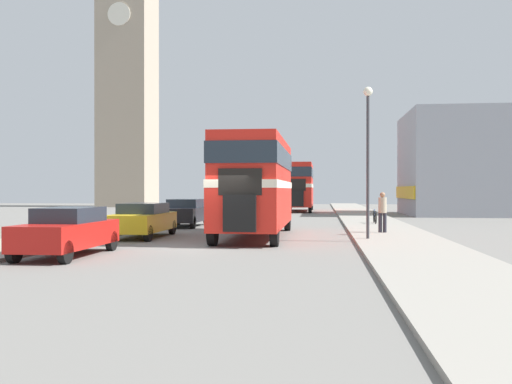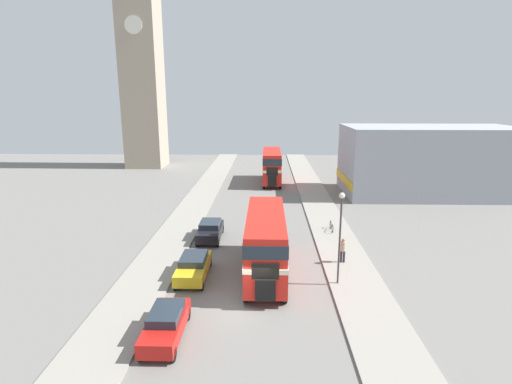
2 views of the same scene
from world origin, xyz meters
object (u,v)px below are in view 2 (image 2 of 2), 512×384
Objects in this scene: double_decker_bus at (266,238)px; bicycle_on_pavement at (332,226)px; car_parked_far at (210,230)px; church_tower at (141,51)px; bus_distant at (272,164)px; pedestrian_walking at (343,249)px; car_parked_mid at (194,266)px; car_parked_near at (166,324)px; street_lamp at (341,225)px.

bicycle_on_pavement is (5.75, 8.49, -1.95)m from double_decker_bus.
church_tower is (-15.51, 35.22, 17.77)m from car_parked_far.
church_tower reaches higher than double_decker_bus.
double_decker_bus is 8.04m from car_parked_far.
bus_distant reaches higher than double_decker_bus.
double_decker_bus is at bearing -163.61° from pedestrian_walking.
bus_distant is 2.29× the size of car_parked_far.
church_tower reaches higher than car_parked_mid.
bus_distant is 2.19× the size of car_parked_mid.
church_tower is (-15.28, 49.19, 17.78)m from car_parked_near.
bus_distant is at bearing 99.77° from pedestrian_walking.
car_parked_near is 6.82m from car_parked_mid.
pedestrian_walking is 4.42m from street_lamp.
bicycle_on_pavement is 0.30× the size of street_lamp.
car_parked_near is 0.96× the size of car_parked_mid.
bus_distant is (0.74, 28.93, 0.16)m from double_decker_bus.
car_parked_mid is (-4.71, -0.78, -1.68)m from double_decker_bus.
double_decker_bus is 5.58× the size of bicycle_on_pavement.
double_decker_bus is 10.44m from bicycle_on_pavement.
pedestrian_walking is at bearing -92.54° from bicycle_on_pavement.
car_parked_near is at bearing -138.21° from pedestrian_walking.
pedestrian_walking is 50.56m from church_tower.
pedestrian_walking is at bearing 41.79° from car_parked_near.
car_parked_mid reaches higher than bicycle_on_pavement.
car_parked_mid is 1.05× the size of car_parked_far.
church_tower is (-20.12, 41.59, 16.11)m from double_decker_bus.
street_lamp is at bearing -20.15° from double_decker_bus.
bus_distant is 5.50× the size of pedestrian_walking.
car_parked_mid is (0.13, 6.82, -0.01)m from car_parked_near.
pedestrian_walking is at bearing -25.38° from car_parked_far.
street_lamp reaches higher than double_decker_bus.
church_tower is at bearing 148.74° from bus_distant.
car_parked_far is at bearing 89.05° from car_parked_near.
car_parked_far reaches higher than bicycle_on_pavement.
car_parked_far is 0.12× the size of church_tower.
car_parked_near is 19.27m from bicycle_on_pavement.
church_tower is at bearing 109.98° from car_parked_mid.
car_parked_mid is 0.76× the size of street_lamp.
bus_distant reaches higher than car_parked_near.
pedestrian_walking is at bearing 74.63° from street_lamp.
car_parked_far is 0.73× the size of street_lamp.
street_lamp reaches higher than car_parked_mid.
bicycle_on_pavement is 0.05× the size of church_tower.
double_decker_bus is at bearing 159.85° from street_lamp.
car_parked_near reaches higher than bicycle_on_pavement.
street_lamp reaches higher than car_parked_near.
car_parked_far is (0.10, 7.15, 0.02)m from car_parked_mid.
bus_distant is at bearing -31.26° from church_tower.
car_parked_near is (-5.59, -36.53, -1.83)m from bus_distant.
bicycle_on_pavement is 10.81m from street_lamp.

